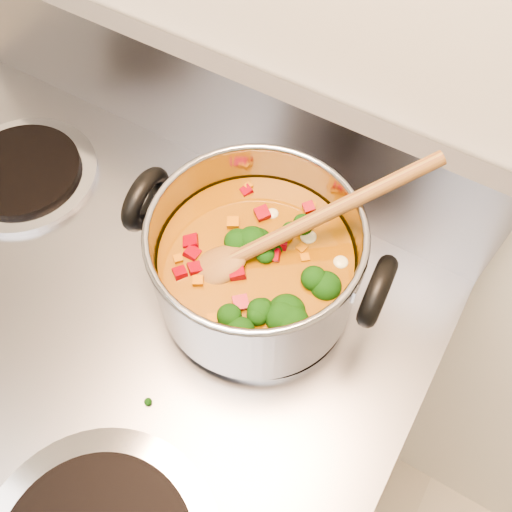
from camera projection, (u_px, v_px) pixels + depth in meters
The scene contains 4 objects.
electric_range at pixel (131, 430), 1.04m from camera, with size 0.79×0.71×1.08m.
stockpot at pixel (255, 263), 0.61m from camera, with size 0.29×0.23×0.14m.
wooden_spoon at pixel (271, 241), 0.58m from camera, with size 0.20×0.23×0.11m.
cooktop_crumbs at pixel (399, 365), 0.63m from camera, with size 0.09×0.13×0.01m.
Camera 1 is at (0.31, 1.05, 1.53)m, focal length 40.00 mm.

